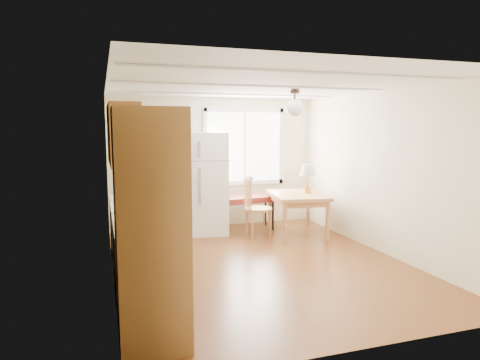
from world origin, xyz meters
name	(u,v)px	position (x,y,z in m)	size (l,w,h in m)	color
room_shell	(260,177)	(0.00, 0.00, 1.25)	(4.60, 5.60, 2.62)	#502710
kitchen_run	(138,224)	(-1.72, -0.63, 0.84)	(0.65, 3.40, 2.20)	brown
window_unit	(244,147)	(0.60, 2.47, 1.55)	(1.64, 0.05, 1.51)	white
pendant_light	(295,107)	(0.70, 0.40, 2.24)	(0.26, 0.26, 0.40)	#301F15
refrigerator	(205,183)	(-0.31, 2.01, 0.92)	(0.85, 0.85, 1.84)	white
bench	(240,200)	(0.37, 2.00, 0.57)	(1.43, 0.65, 0.64)	#591815
dining_table	(298,199)	(1.25, 1.37, 0.64)	(1.06, 1.31, 0.74)	#B07443
chair	(253,202)	(0.41, 1.43, 0.64)	(0.49, 0.49, 1.10)	#B07443
table_lamp	(308,172)	(1.45, 1.39, 1.12)	(0.30, 0.30, 0.52)	#BF913D
coffee_maker	(142,217)	(-1.72, -1.13, 1.02)	(0.21, 0.25, 0.33)	black
kettle	(132,210)	(-1.78, -0.64, 1.00)	(0.13, 0.13, 0.25)	#B80D16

